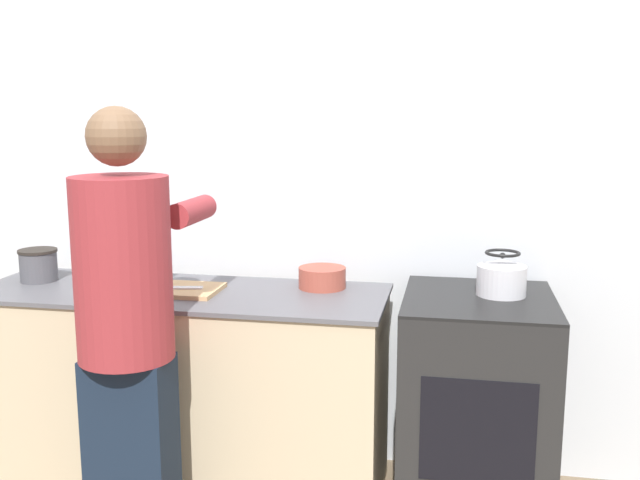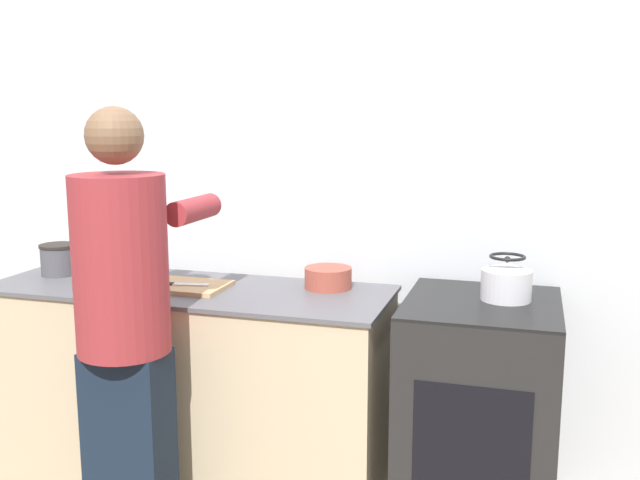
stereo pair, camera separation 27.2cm
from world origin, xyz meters
name	(u,v)px [view 2 (the right image)]	position (x,y,z in m)	size (l,w,h in m)	color
wall_back	(293,182)	(0.00, 0.71, 1.30)	(8.00, 0.05, 2.60)	silver
counter	(191,385)	(-0.33, 0.29, 0.44)	(1.73, 0.60, 0.88)	#C6B28E
oven	(478,413)	(0.89, 0.32, 0.45)	(0.58, 0.65, 0.90)	black
person	(125,318)	(-0.33, -0.21, 0.89)	(0.38, 0.61, 1.64)	#162233
cutting_board	(188,286)	(-0.32, 0.27, 0.89)	(0.32, 0.25, 0.02)	tan
knife	(179,284)	(-0.35, 0.25, 0.90)	(0.25, 0.08, 0.01)	silver
kettle	(506,281)	(0.98, 0.37, 0.98)	(0.19, 0.19, 0.18)	silver
bowl_prep	(328,278)	(0.25, 0.44, 0.93)	(0.20, 0.20, 0.09)	#9E4738
canister_jar	(59,259)	(-1.00, 0.33, 0.95)	(0.17, 0.17, 0.14)	#4C4C51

